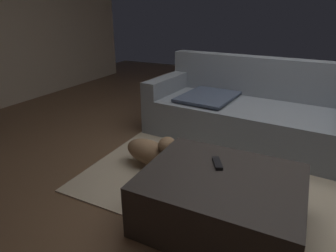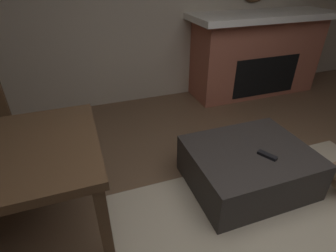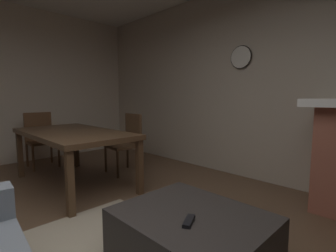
{
  "view_description": "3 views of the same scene",
  "coord_description": "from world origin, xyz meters",
  "px_view_note": "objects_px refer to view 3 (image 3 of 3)",
  "views": [
    {
      "loc": [
        0.2,
        -2.35,
        1.37
      ],
      "look_at": [
        -0.4,
        -1.13,
        0.82
      ],
      "focal_mm": 30.39,
      "sensor_mm": 36.0,
      "label": 1
    },
    {
      "loc": [
        1.09,
        0.71,
        1.72
      ],
      "look_at": [
        0.51,
        -0.93,
        0.66
      ],
      "focal_mm": 28.34,
      "sensor_mm": 36.0,
      "label": 2
    },
    {
      "loc": [
        -1.26,
        0.53,
        1.19
      ],
      "look_at": [
        0.18,
        -0.89,
        0.96
      ],
      "focal_mm": 26.5,
      "sensor_mm": 36.0,
      "label": 3
    }
  ],
  "objects_px": {
    "dining_chair_south": "(128,139)",
    "ottoman_coffee_table": "(192,238)",
    "dining_table": "(73,136)",
    "wall_clock": "(241,57)",
    "tv_remote": "(189,221)",
    "dining_chair_east": "(40,136)"
  },
  "relations": [
    {
      "from": "dining_chair_south",
      "to": "dining_chair_east",
      "type": "distance_m",
      "value": 1.61
    },
    {
      "from": "dining_table",
      "to": "dining_chair_east",
      "type": "relative_size",
      "value": 2.04
    },
    {
      "from": "dining_table",
      "to": "ottoman_coffee_table",
      "type": "bearing_deg",
      "value": 177.25
    },
    {
      "from": "dining_table",
      "to": "wall_clock",
      "type": "bearing_deg",
      "value": -125.04
    },
    {
      "from": "dining_table",
      "to": "wall_clock",
      "type": "relative_size",
      "value": 5.66
    },
    {
      "from": "ottoman_coffee_table",
      "to": "dining_chair_east",
      "type": "height_order",
      "value": "dining_chair_east"
    },
    {
      "from": "ottoman_coffee_table",
      "to": "dining_table",
      "type": "relative_size",
      "value": 0.54
    },
    {
      "from": "dining_table",
      "to": "wall_clock",
      "type": "xyz_separation_m",
      "value": [
        -1.36,
        -1.94,
        1.1
      ]
    },
    {
      "from": "dining_chair_east",
      "to": "dining_chair_south",
      "type": "bearing_deg",
      "value": -146.89
    },
    {
      "from": "ottoman_coffee_table",
      "to": "wall_clock",
      "type": "height_order",
      "value": "wall_clock"
    },
    {
      "from": "tv_remote",
      "to": "dining_table",
      "type": "distance_m",
      "value": 2.27
    },
    {
      "from": "dining_chair_south",
      "to": "ottoman_coffee_table",
      "type": "bearing_deg",
      "value": 155.48
    },
    {
      "from": "ottoman_coffee_table",
      "to": "dining_chair_south",
      "type": "relative_size",
      "value": 1.1
    },
    {
      "from": "dining_chair_south",
      "to": "wall_clock",
      "type": "xyz_separation_m",
      "value": [
        -1.35,
        -1.06,
        1.25
      ]
    },
    {
      "from": "dining_chair_south",
      "to": "tv_remote",
      "type": "bearing_deg",
      "value": 153.68
    },
    {
      "from": "dining_table",
      "to": "dining_chair_south",
      "type": "relative_size",
      "value": 2.04
    },
    {
      "from": "tv_remote",
      "to": "wall_clock",
      "type": "distance_m",
      "value": 2.72
    },
    {
      "from": "ottoman_coffee_table",
      "to": "dining_chair_east",
      "type": "xyz_separation_m",
      "value": [
        3.51,
        -0.11,
        0.34
      ]
    },
    {
      "from": "ottoman_coffee_table",
      "to": "dining_chair_east",
      "type": "distance_m",
      "value": 3.53
    },
    {
      "from": "ottoman_coffee_table",
      "to": "wall_clock",
      "type": "bearing_deg",
      "value": -68.35
    },
    {
      "from": "dining_table",
      "to": "dining_chair_east",
      "type": "bearing_deg",
      "value": -0.17
    },
    {
      "from": "ottoman_coffee_table",
      "to": "wall_clock",
      "type": "distance_m",
      "value": 2.71
    }
  ]
}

